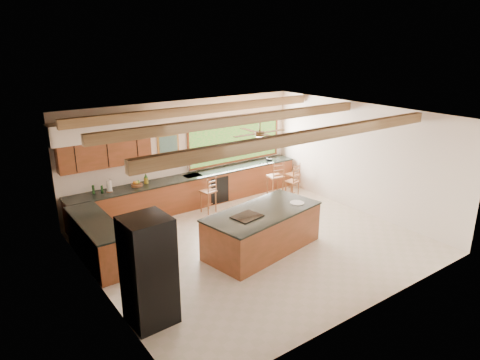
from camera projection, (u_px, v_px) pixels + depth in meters
ground at (255, 243)px, 10.12m from camera, size 7.20×7.20×0.00m
room_shell at (233, 147)px, 9.84m from camera, size 7.27×6.54×3.02m
counter_run at (174, 201)px, 11.47m from camera, size 7.12×3.10×1.23m
island at (262, 230)px, 9.67m from camera, size 2.92×1.74×0.98m
refrigerator at (149, 271)px, 7.04m from camera, size 0.77×0.75×1.90m
bar_stool_a at (209, 192)px, 11.68m from camera, size 0.43×0.43×1.02m
bar_stool_b at (277, 177)px, 12.62m from camera, size 0.50×0.50×1.19m
bar_stool_c at (293, 182)px, 12.59m from camera, size 0.39×0.39×0.96m
bar_stool_d at (294, 175)px, 13.23m from camera, size 0.37×0.37×0.98m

